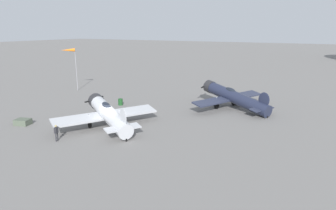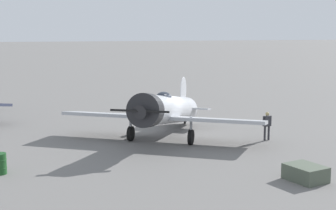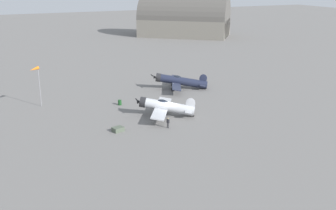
% 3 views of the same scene
% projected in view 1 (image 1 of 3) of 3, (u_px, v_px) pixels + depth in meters
% --- Properties ---
extents(ground_plane, '(400.00, 400.00, 0.00)m').
position_uv_depth(ground_plane, '(110.00, 129.00, 30.98)').
color(ground_plane, slate).
extents(airplane_foreground, '(8.71, 10.52, 3.14)m').
position_uv_depth(airplane_foreground, '(108.00, 114.00, 31.01)').
color(airplane_foreground, '#B7BABF').
rests_on(airplane_foreground, ground_plane).
extents(airplane_mid_apron, '(10.09, 11.23, 3.19)m').
position_uv_depth(airplane_mid_apron, '(233.00, 97.00, 38.46)').
color(airplane_mid_apron, '#1E2338').
rests_on(airplane_mid_apron, ground_plane).
extents(ground_crew_mechanic, '(0.32, 0.59, 1.56)m').
position_uv_depth(ground_crew_mechanic, '(56.00, 131.00, 27.55)').
color(ground_crew_mechanic, '#2D2D33').
rests_on(ground_crew_mechanic, ground_plane).
extents(equipment_crate, '(1.79, 1.56, 0.63)m').
position_uv_depth(equipment_crate, '(23.00, 122.00, 32.38)').
color(equipment_crate, '#4C5647').
rests_on(equipment_crate, ground_plane).
extents(fuel_drum, '(0.64, 0.64, 0.88)m').
position_uv_depth(fuel_drum, '(120.00, 102.00, 40.62)').
color(fuel_drum, '#19471E').
rests_on(fuel_drum, ground_plane).
extents(windsock_mast, '(1.84, 1.89, 6.95)m').
position_uv_depth(windsock_mast, '(69.00, 52.00, 48.51)').
color(windsock_mast, gray).
rests_on(windsock_mast, ground_plane).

